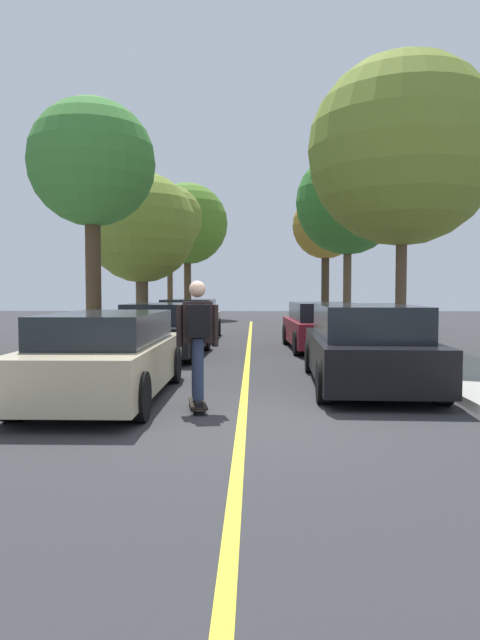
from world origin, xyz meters
TOP-DOWN VIEW (x-y plane):
  - ground at (0.00, 0.00)m, footprint 80.00×80.00m
  - center_line at (0.00, 4.00)m, footprint 0.12×39.20m
  - parked_car_left_nearest at (-2.09, 1.20)m, footprint 1.81×4.50m
  - parked_car_left_near at (-2.09, 6.88)m, footprint 2.07×4.33m
  - parked_car_left_far at (-2.09, 12.33)m, footprint 2.01×4.13m
  - parked_car_right_nearest at (2.09, 2.48)m, footprint 2.06×4.71m
  - parked_car_right_near at (2.09, 8.73)m, footprint 2.11×4.53m
  - street_tree_left_nearest at (-3.77, 6.53)m, footprint 3.06×3.06m
  - street_tree_left_near at (-3.77, 12.65)m, footprint 3.83×3.83m
  - street_tree_left_far at (-3.77, 19.43)m, footprint 3.05×3.05m
  - street_tree_left_farthest at (-3.77, 26.58)m, footprint 4.74×4.74m
  - street_tree_right_nearest at (3.77, 6.83)m, footprint 4.62×4.62m
  - street_tree_right_near at (3.77, 15.08)m, footprint 4.02×4.02m
  - street_tree_right_far at (3.77, 22.05)m, footprint 3.36×3.36m
  - fire_hydrant at (3.59, 5.83)m, footprint 0.20×0.20m
  - skateboard at (-0.63, 0.38)m, footprint 0.35×0.86m
  - skateboarder at (-0.62, 0.35)m, footprint 0.59×0.71m

SIDE VIEW (x-z plane):
  - ground at x=0.00m, z-range 0.00..0.00m
  - center_line at x=0.00m, z-range 0.00..0.01m
  - skateboard at x=-0.63m, z-range 0.04..0.14m
  - fire_hydrant at x=3.59m, z-range 0.14..0.84m
  - parked_car_left_near at x=-2.09m, z-range -0.01..1.33m
  - parked_car_right_near at x=2.09m, z-range 0.00..1.32m
  - parked_car_left_nearest at x=-2.09m, z-range 0.01..1.32m
  - parked_car_left_far at x=-2.09m, z-range -0.01..1.35m
  - parked_car_right_nearest at x=2.09m, z-range 0.00..1.40m
  - skateboarder at x=-0.62m, z-range 0.22..1.90m
  - street_tree_left_near at x=-3.77m, z-range 1.02..6.65m
  - street_tree_left_nearest at x=-3.77m, z-range 1.63..7.78m
  - street_tree_right_far at x=3.77m, z-range 1.67..8.17m
  - street_tree_left_far at x=-3.77m, z-range 1.79..8.20m
  - street_tree_right_near at x=3.77m, z-range 1.58..8.51m
  - street_tree_right_nearest at x=3.77m, z-range 1.44..8.68m
  - street_tree_left_farthest at x=-3.77m, z-range 1.66..9.48m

